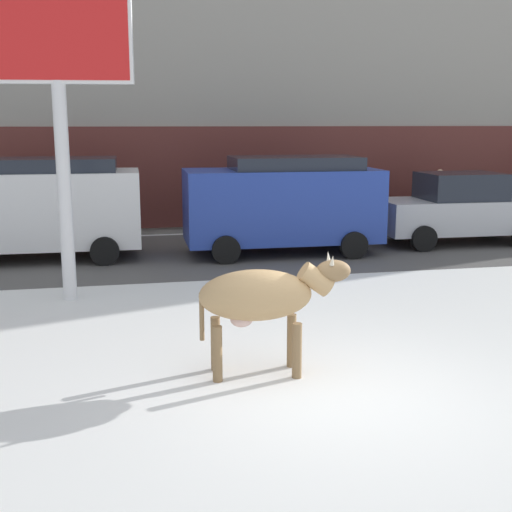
% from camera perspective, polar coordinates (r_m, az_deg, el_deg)
% --- Properties ---
extents(ground_plane, '(120.00, 120.00, 0.00)m').
position_cam_1_polar(ground_plane, '(7.98, 7.15, -11.57)').
color(ground_plane, white).
extents(road_strip, '(60.00, 5.60, 0.01)m').
position_cam_1_polar(road_strip, '(16.11, -2.79, 0.30)').
color(road_strip, '#514F4C').
rests_on(road_strip, ground).
extents(building_facade, '(44.00, 6.10, 13.00)m').
position_cam_1_polar(building_facade, '(22.06, -5.56, 20.17)').
color(building_facade, gray).
rests_on(building_facade, ground).
extents(cow_tan, '(1.92, 0.72, 1.54)m').
position_cam_1_polar(cow_tan, '(8.17, 0.46, -3.56)').
color(cow_tan, tan).
rests_on(cow_tan, ground).
extents(billboard, '(2.53, 0.47, 5.56)m').
position_cam_1_polar(billboard, '(12.00, -16.81, 16.73)').
color(billboard, silver).
rests_on(billboard, ground).
extents(car_white_van, '(4.63, 2.18, 2.32)m').
position_cam_1_polar(car_white_van, '(15.93, -18.20, 4.13)').
color(car_white_van, white).
rests_on(car_white_van, ground).
extents(car_blue_van, '(4.63, 2.18, 2.32)m').
position_cam_1_polar(car_blue_van, '(15.85, 2.35, 4.65)').
color(car_blue_van, '#233D9E').
rests_on(car_blue_van, ground).
extents(car_silver_sedan, '(4.23, 2.04, 1.84)m').
position_cam_1_polar(car_silver_sedan, '(18.01, 17.10, 3.90)').
color(car_silver_sedan, '#B7BABF').
rests_on(car_silver_sedan, ground).
extents(pedestrian_near_billboard, '(0.36, 0.24, 1.73)m').
position_cam_1_polar(pedestrian_near_billboard, '(20.88, 15.44, 4.88)').
color(pedestrian_near_billboard, '#282833').
rests_on(pedestrian_near_billboard, ground).
extents(pedestrian_by_cars, '(0.36, 0.24, 1.73)m').
position_cam_1_polar(pedestrian_by_cars, '(20.07, 10.41, 4.86)').
color(pedestrian_by_cars, '#282833').
rests_on(pedestrian_by_cars, ground).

